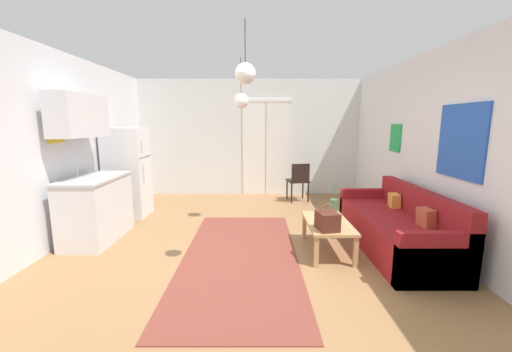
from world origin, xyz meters
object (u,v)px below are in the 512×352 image
Objects in this scene: couch at (398,229)px; refrigerator at (127,173)px; pendant_lamp_far at (241,101)px; handbag at (327,221)px; bamboo_vase at (333,208)px; accent_chair at (298,179)px; pendant_lamp_near at (245,73)px; coffee_table at (327,225)px.

refrigerator reaches higher than couch.
pendant_lamp_far is at bearing 155.57° from couch.
couch is at bearing 20.69° from handbag.
pendant_lamp_far reaches higher than couch.
bamboo_vase reaches higher than accent_chair.
handbag is 0.53× the size of pendant_lamp_near.
handbag is (-0.08, -0.30, 0.16)m from coffee_table.
couch is 1.13m from handbag.
coffee_table is at bearing -42.25° from pendant_lamp_far.
pendant_lamp_near is (-0.94, -0.37, 1.60)m from handbag.
refrigerator reaches higher than handbag.
handbag is 0.39× the size of accent_chair.
pendant_lamp_far is (-1.12, -1.54, 1.50)m from accent_chair.
accent_chair is (-0.13, 2.39, -0.05)m from bamboo_vase.
accent_chair is (0.06, 2.88, -0.04)m from handbag.
bamboo_vase is at bearing 173.36° from couch.
pendant_lamp_near is (2.17, -2.26, 1.33)m from refrigerator.
couch is at bearing -6.64° from bamboo_vase.
refrigerator is (-3.19, 1.59, 0.43)m from coffee_table.
coffee_table is at bearing 75.21° from handbag.
couch is 3.53× the size of pendant_lamp_near.
accent_chair is 1.37× the size of pendant_lamp_near.
coffee_table is 2.58m from accent_chair.
couch is at bearing 5.32° from coffee_table.
pendant_lamp_near is at bearing -158.42° from handbag.
refrigerator is 3.33m from accent_chair.
bamboo_vase is 1.46× the size of handbag.
pendant_lamp_near and pendant_lamp_far have the same top height.
coffee_table is at bearing 79.92° from accent_chair.
handbag is at bearing -31.30° from refrigerator.
couch reaches higher than handbag.
handbag is at bearing -111.40° from bamboo_vase.
bamboo_vase is 0.52m from handbag.
bamboo_vase reaches higher than coffee_table.
accent_chair is at bearing 93.22° from bamboo_vase.
pendant_lamp_near reaches higher than handbag.
coffee_table is 3.01× the size of handbag.
pendant_lamp_far is at bearing 128.48° from handbag.
accent_chair reaches higher than coffee_table.
accent_chair is at bearing 53.85° from pendant_lamp_far.
bamboo_vase is at bearing 82.62° from accent_chair.
pendant_lamp_far is (-1.07, 1.34, 1.46)m from handbag.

